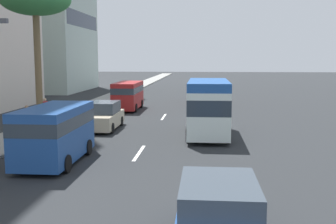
% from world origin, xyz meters
% --- Properties ---
extents(ground_plane, '(198.00, 198.00, 0.00)m').
position_xyz_m(ground_plane, '(31.50, 0.00, 0.00)').
color(ground_plane, '#26282B').
extents(sidewalk_right, '(162.00, 2.73, 0.15)m').
position_xyz_m(sidewalk_right, '(31.50, 7.36, 0.07)').
color(sidewalk_right, gray).
rests_on(sidewalk_right, ground_plane).
extents(lane_stripe_mid, '(3.20, 0.16, 0.01)m').
position_xyz_m(lane_stripe_mid, '(14.72, 0.00, 0.01)').
color(lane_stripe_mid, silver).
rests_on(lane_stripe_mid, ground_plane).
extents(lane_stripe_far, '(3.20, 0.16, 0.01)m').
position_xyz_m(lane_stripe_far, '(26.76, 0.00, 0.01)').
color(lane_stripe_far, silver).
rests_on(lane_stripe_far, ground_plane).
extents(van_lead, '(5.38, 2.06, 2.41)m').
position_xyz_m(van_lead, '(30.91, 3.53, 1.38)').
color(van_lead, '#A51E1E').
rests_on(van_lead, ground_plane).
extents(van_second, '(5.04, 2.18, 2.43)m').
position_xyz_m(van_second, '(12.67, 3.31, 1.39)').
color(van_second, '#1E478C').
rests_on(van_second, ground_plane).
extents(car_third, '(4.49, 1.92, 1.73)m').
position_xyz_m(car_third, '(21.11, 3.30, 0.81)').
color(car_third, beige).
rests_on(car_third, ground_plane).
extents(car_fourth, '(4.56, 1.96, 1.73)m').
position_xyz_m(car_fourth, '(5.06, -3.39, 0.81)').
color(car_fourth, '#1E478C').
rests_on(car_fourth, ground_plane).
extents(van_fifth, '(5.04, 2.07, 2.23)m').
position_xyz_m(van_fifth, '(36.74, -3.41, 1.28)').
color(van_fifth, '#A51E1E').
rests_on(van_fifth, ground_plane).
extents(minibus_sixth, '(6.25, 2.39, 3.21)m').
position_xyz_m(minibus_sixth, '(19.39, -3.30, 1.75)').
color(minibus_sixth, silver).
rests_on(minibus_sixth, ground_plane).
extents(pedestrian_near_lamp, '(0.38, 0.38, 1.68)m').
position_xyz_m(pedestrian_near_lamp, '(22.32, 7.57, 1.07)').
color(pedestrian_near_lamp, '#333338').
rests_on(pedestrian_near_lamp, sidewalk_right).
extents(pedestrian_by_tree, '(0.30, 0.35, 1.63)m').
position_xyz_m(pedestrian_by_tree, '(18.49, 7.14, 1.04)').
color(pedestrian_by_tree, navy).
rests_on(pedestrian_by_tree, sidewalk_right).
extents(palm_tree, '(4.26, 4.26, 8.81)m').
position_xyz_m(palm_tree, '(20.45, 7.17, 7.86)').
color(palm_tree, brown).
rests_on(palm_tree, sidewalk_right).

